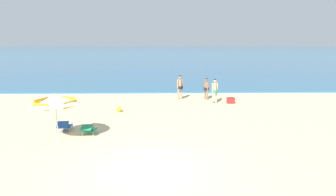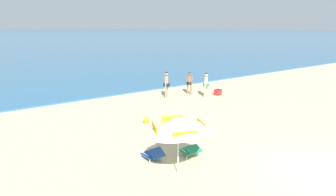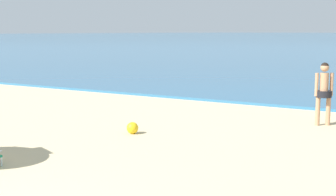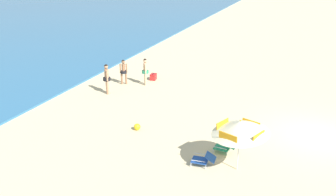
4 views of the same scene
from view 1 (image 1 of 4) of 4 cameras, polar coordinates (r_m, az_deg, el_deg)
The scene contains 10 objects.
ground_plane at distance 9.00m, azimuth -3.64°, elevation -14.86°, with size 800.00×800.00×0.00m, color #CCB78C.
ocean_water at distance 422.06m, azimuth -1.32°, elevation 10.56°, with size 800.00×800.00×0.10m, color #2D668E.
beach_umbrella_striped_main at distance 11.93m, azimuth -22.68°, elevation -0.47°, with size 2.97×2.97×2.08m.
lounge_chair_under_umbrella at distance 12.57m, azimuth -16.37°, elevation -6.28°, with size 0.63×0.91×0.50m.
lounge_chair_beside_umbrella at distance 13.45m, azimuth -20.98°, elevation -5.46°, with size 0.62×0.93×0.52m.
person_standing_near_shore at distance 19.95m, azimuth 8.09°, elevation 2.27°, with size 0.39×0.44×1.58m.
person_standing_beside at distance 18.72m, azimuth 9.83°, elevation 1.83°, with size 0.45×0.41×1.68m.
person_wading_in at distance 19.81m, azimuth 2.54°, elevation 2.64°, with size 0.44×0.43×1.77m.
cooler_box at distance 19.03m, azimuth 13.07°, elevation -0.51°, with size 0.52×0.39×0.43m.
beach_ball at distance 16.45m, azimuth -10.27°, elevation -2.37°, with size 0.31×0.31×0.31m, color yellow.
Camera 1 is at (0.38, -8.08, 3.93)m, focal length 28.92 mm.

